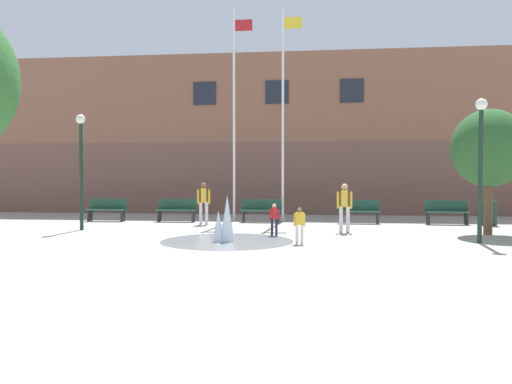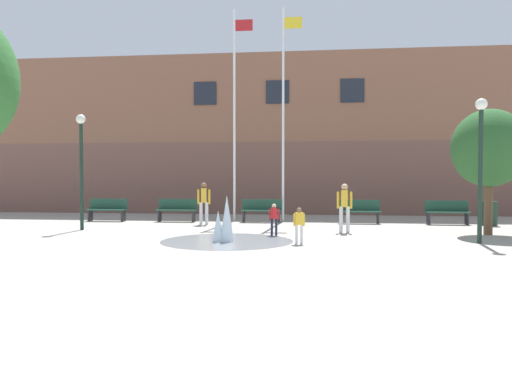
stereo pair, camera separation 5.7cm
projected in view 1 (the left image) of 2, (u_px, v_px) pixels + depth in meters
ground_plane at (222, 276)px, 9.18m from camera, size 100.00×100.00×0.00m
library_building at (281, 138)px, 26.71m from camera, size 36.00×6.05×7.75m
splash_fountain at (225, 226)px, 13.95m from camera, size 3.74×3.74×1.31m
park_bench_far_left at (107, 209)px, 20.30m from camera, size 1.60×0.44×0.91m
park_bench_under_left_flagpole at (177, 210)px, 20.07m from camera, size 1.60×0.44×0.91m
park_bench_under_right_flagpole at (261, 210)px, 19.84m from camera, size 1.60×0.44×0.91m
park_bench_near_trashcan at (359, 211)px, 19.32m from camera, size 1.60×0.44×0.91m
park_bench_far_right at (447, 212)px, 18.91m from camera, size 1.60×0.44×0.91m
adult_watching at (204, 200)px, 18.80m from camera, size 0.50×0.37×1.59m
child_running at (274, 217)px, 15.38m from camera, size 0.31×0.24×0.99m
child_with_pink_shirt at (300, 223)px, 13.47m from camera, size 0.31×0.19×0.99m
adult_in_red at (345, 204)px, 16.19m from camera, size 0.50×0.36×1.59m
flagpole_left at (235, 110)px, 20.23m from camera, size 0.80×0.10×8.55m
flagpole_right at (284, 109)px, 20.01m from camera, size 0.80×0.10×8.58m
lamp_post_left_lane at (81, 155)px, 16.89m from camera, size 0.32×0.32×3.93m
lamp_post_right_lane at (481, 149)px, 13.55m from camera, size 0.32×0.32×3.94m
trash_can at (489, 213)px, 18.50m from camera, size 0.56×0.56×0.90m
street_tree_near_building at (489, 149)px, 15.56m from camera, size 2.28×2.28×3.93m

